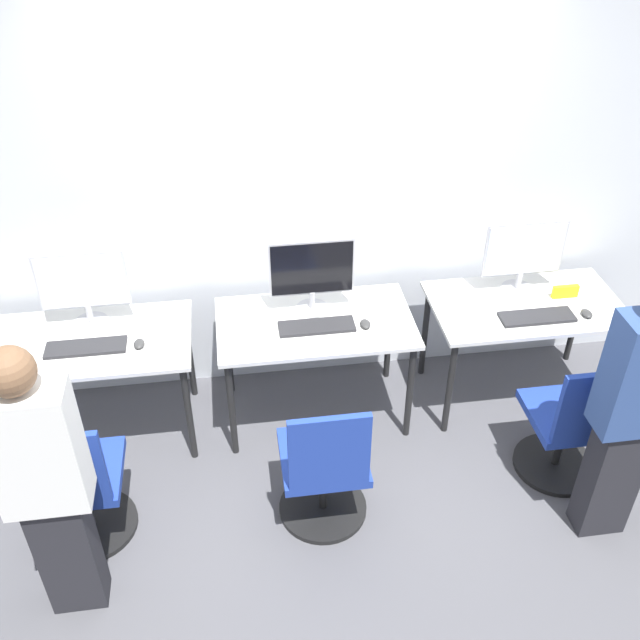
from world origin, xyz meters
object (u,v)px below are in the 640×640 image
office_chair_center (325,472)px  keyboard_right (537,317)px  person_left (46,482)px  mouse_left (139,344)px  mouse_center (365,324)px  office_chair_right (570,429)px  keyboard_left (86,347)px  monitor_center (312,273)px  mouse_right (587,314)px  office_chair_left (79,490)px  monitor_left (83,286)px  monitor_right (524,254)px  keyboard_center (317,326)px  person_right (635,406)px

office_chair_center → keyboard_right: size_ratio=2.00×
person_left → office_chair_center: (1.24, 0.31, -0.48)m
mouse_left → keyboard_right: size_ratio=0.21×
mouse_center → office_chair_right: office_chair_right is taller
keyboard_left → monitor_center: 1.33m
keyboard_left → mouse_center: size_ratio=4.87×
person_left → monitor_center: (1.31, 1.27, 0.13)m
person_left → keyboard_right: (2.60, 0.99, -0.11)m
keyboard_left → monitor_center: monitor_center is taller
office_chair_center → mouse_right: 1.82m
office_chair_left → office_chair_center: same height
keyboard_left → office_chair_center: bearing=-31.9°
office_chair_right → person_left: bearing=-170.8°
monitor_left → office_chair_left: (-0.02, -0.95, -0.61)m
keyboard_left → monitor_right: bearing=5.2°
keyboard_center → office_chair_left: bearing=-151.4°
mouse_left → mouse_center: 1.28m
mouse_right → person_left: bearing=-161.4°
monitor_left → person_right: bearing=-25.3°
mouse_center → person_right: size_ratio=0.06×
mouse_left → keyboard_right: 2.29m
monitor_left → keyboard_center: (1.29, -0.24, -0.24)m
office_chair_center → office_chair_right: size_ratio=1.00×
mouse_center → office_chair_right: size_ratio=0.10×
office_chair_center → keyboard_center: bearing=84.9°
monitor_left → mouse_left: (0.29, -0.27, -0.23)m
person_left → person_right: person_right is taller
monitor_center → keyboard_right: monitor_center is taller
office_chair_left → person_right: bearing=-6.5°
monitor_right → mouse_right: monitor_right is taller
keyboard_left → mouse_right: bearing=-1.9°
keyboard_center → monitor_right: 1.33m
monitor_center → mouse_right: size_ratio=5.52×
person_left → keyboard_center: size_ratio=3.50×
office_chair_right → monitor_right: bearing=92.2°
office_chair_center → mouse_right: (1.66, 0.66, 0.37)m
mouse_left → keyboard_left: bearing=176.8°
keyboard_left → keyboard_right: bearing=-1.8°
mouse_left → keyboard_right: (2.29, -0.06, -0.01)m
person_left → mouse_center: size_ratio=17.07×
mouse_left → office_chair_right: bearing=-15.1°
office_chair_center → mouse_right: size_ratio=9.73×
monitor_right → keyboard_left: bearing=-174.8°
mouse_left → person_right: (2.37, -0.99, 0.13)m
keyboard_right → mouse_right: size_ratio=4.87×
monitor_left → office_chair_left: bearing=-91.3°
keyboard_center → mouse_right: 1.59m
office_chair_left → keyboard_right: 2.70m
person_left → mouse_center: bearing=33.6°
keyboard_right → person_right: 0.94m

